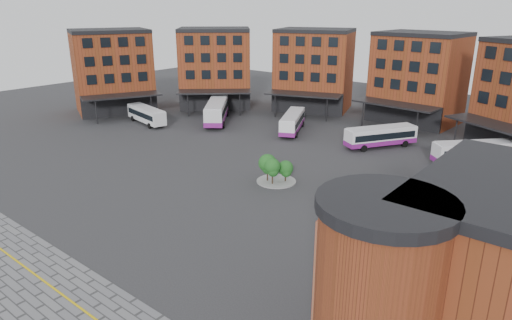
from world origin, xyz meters
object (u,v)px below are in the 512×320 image
Objects in this scene: tree_island at (274,168)px; bus_b at (217,111)px; bus_e at (475,152)px; bus_c at (292,122)px; bus_a at (146,114)px; bus_d at (381,136)px.

tree_island is 0.38× the size of bus_b.
bus_c is at bearing -133.13° from bus_e.
bus_a is 1.10× the size of bus_e.
tree_island is 33.12m from bus_a.
bus_c is at bearing -25.14° from bus_b.
bus_b is (-23.97, 15.77, 0.17)m from tree_island.
bus_a is at bearing -178.16° from bus_c.
bus_c reaches higher than bus_a.
bus_d is (27.29, 4.13, -0.35)m from bus_b.
bus_c reaches higher than bus_e.
bus_b reaches higher than bus_a.
bus_b reaches higher than bus_d.
bus_e is at bearing 53.04° from tree_island.
bus_a is 0.97× the size of bus_c.
bus_e is at bearing 34.47° from bus_d.
bus_b is at bearing -33.57° from bus_a.
bus_a is 49.29m from bus_e.
bus_b is 1.17× the size of bus_d.
bus_c is (21.47, 11.17, -0.06)m from bus_a.
bus_d is (3.32, 19.90, -0.18)m from tree_island.
bus_b is at bearing 167.43° from bus_c.
tree_island is 0.48× the size of bus_e.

